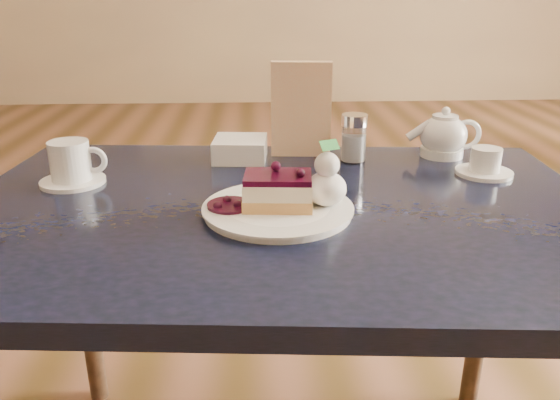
{
  "coord_description": "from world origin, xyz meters",
  "views": [
    {
      "loc": [
        -0.08,
        -0.44,
        1.03
      ],
      "look_at": [
        -0.05,
        0.32,
        0.74
      ],
      "focal_mm": 35.0,
      "sensor_mm": 36.0,
      "label": 1
    }
  ],
  "objects_px": {
    "main_table": "(279,241)",
    "dessert_plate": "(278,210)",
    "coffee_set": "(72,165)",
    "cheesecake_slice": "(278,191)",
    "tea_set": "(451,142)"
  },
  "relations": [
    {
      "from": "main_table",
      "to": "cheesecake_slice",
      "type": "relative_size",
      "value": 9.97
    },
    {
      "from": "dessert_plate",
      "to": "tea_set",
      "type": "height_order",
      "value": "tea_set"
    },
    {
      "from": "dessert_plate",
      "to": "coffee_set",
      "type": "distance_m",
      "value": 0.42
    },
    {
      "from": "main_table",
      "to": "coffee_set",
      "type": "relative_size",
      "value": 9.01
    },
    {
      "from": "main_table",
      "to": "cheesecake_slice",
      "type": "xyz_separation_m",
      "value": [
        -0.0,
        -0.05,
        0.11
      ]
    },
    {
      "from": "main_table",
      "to": "coffee_set",
      "type": "distance_m",
      "value": 0.42
    },
    {
      "from": "dessert_plate",
      "to": "tea_set",
      "type": "bearing_deg",
      "value": 36.71
    },
    {
      "from": "main_table",
      "to": "cheesecake_slice",
      "type": "bearing_deg",
      "value": -90.0
    },
    {
      "from": "dessert_plate",
      "to": "coffee_set",
      "type": "bearing_deg",
      "value": 156.06
    },
    {
      "from": "main_table",
      "to": "dessert_plate",
      "type": "xyz_separation_m",
      "value": [
        -0.0,
        -0.05,
        0.08
      ]
    },
    {
      "from": "dessert_plate",
      "to": "cheesecake_slice",
      "type": "xyz_separation_m",
      "value": [
        0.0,
        -0.0,
        0.03
      ]
    },
    {
      "from": "dessert_plate",
      "to": "tea_set",
      "type": "relative_size",
      "value": 1.01
    },
    {
      "from": "cheesecake_slice",
      "to": "coffee_set",
      "type": "xyz_separation_m",
      "value": [
        -0.38,
        0.17,
        -0.0
      ]
    },
    {
      "from": "main_table",
      "to": "cheesecake_slice",
      "type": "distance_m",
      "value": 0.12
    },
    {
      "from": "dessert_plate",
      "to": "cheesecake_slice",
      "type": "height_order",
      "value": "cheesecake_slice"
    }
  ]
}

